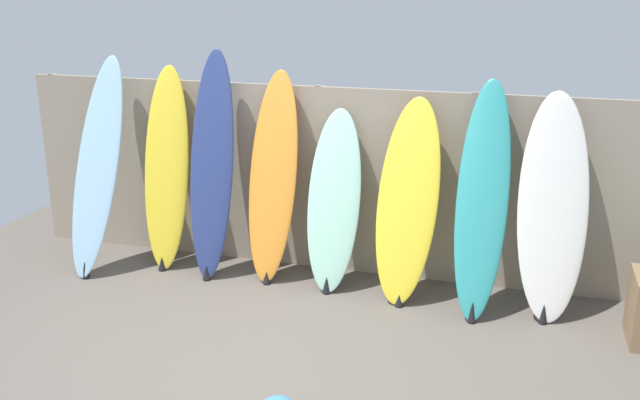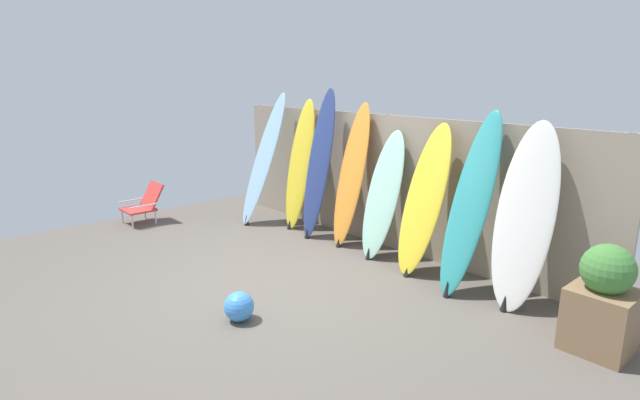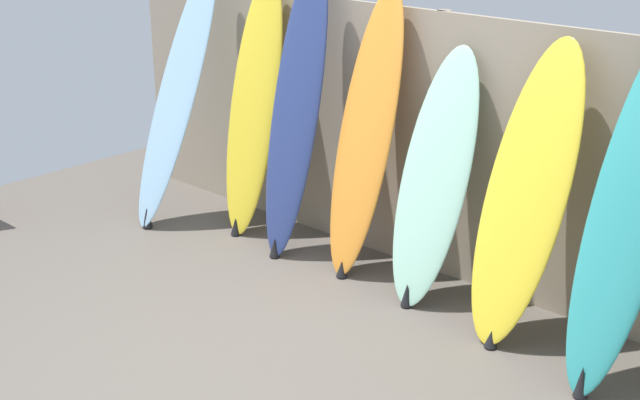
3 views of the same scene
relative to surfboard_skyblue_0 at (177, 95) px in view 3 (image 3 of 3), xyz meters
The scene contains 9 objects.
ground 2.72m from the surfboard_skyblue_0, 35.24° to the right, with size 7.68×7.68×0.00m, color #5B544C.
fence_back 2.14m from the surfboard_skyblue_0, 14.97° to the left, with size 6.08×0.11×1.80m.
surfboard_skyblue_0 is the anchor object (origin of this frame).
surfboard_yellow_1 0.66m from the surfboard_skyblue_0, 20.78° to the left, with size 0.49×0.56×1.97m.
surfboard_navy_2 1.15m from the surfboard_skyblue_0, ahead, with size 0.44×0.56×2.14m.
surfboard_orange_3 1.73m from the surfboard_skyblue_0, ahead, with size 0.52×0.58×1.96m.
surfboard_seafoam_4 2.33m from the surfboard_skyblue_0, ahead, with size 0.50×0.59×1.63m.
surfboard_yellow_5 3.01m from the surfboard_skyblue_0, ahead, with size 0.61×0.69×1.78m.
surfboard_teal_6 3.64m from the surfboard_skyblue_0, ahead, with size 0.44×0.81×1.97m.
Camera 3 is at (3.34, -2.74, 2.65)m, focal length 50.00 mm.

